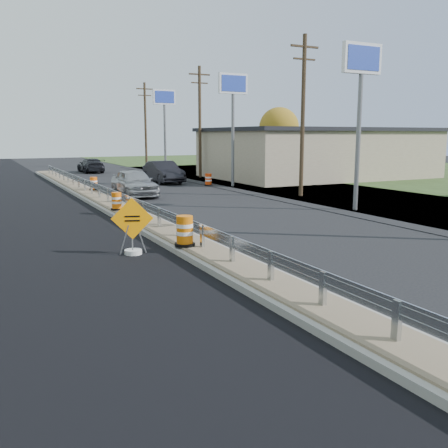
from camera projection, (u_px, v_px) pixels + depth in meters
name	position (u px, v px, depth m)	size (l,w,h in m)	color
ground	(179.00, 242.00, 17.31)	(140.00, 140.00, 0.00)	black
milled_overlay	(18.00, 212.00, 24.16)	(7.20, 120.00, 0.01)	black
median	(118.00, 209.00, 24.32)	(1.60, 55.00, 0.23)	gray
guardrail	(113.00, 194.00, 25.10)	(0.10, 46.15, 0.72)	silver
retail_building_near	(317.00, 152.00, 43.80)	(18.50, 12.50, 4.27)	tan
pylon_sign_south	(361.00, 74.00, 23.45)	(2.20, 0.30, 7.90)	slate
pylon_sign_mid	(233.00, 94.00, 34.88)	(2.20, 0.30, 7.90)	slate
pylon_sign_north	(164.00, 105.00, 47.20)	(2.20, 0.30, 7.90)	slate
utility_pole_smid	(303.00, 113.00, 29.44)	(1.90, 0.26, 9.40)	#473523
utility_pole_nmid	(200.00, 120.00, 42.63)	(1.90, 0.26, 9.40)	#473523
utility_pole_north	(145.00, 124.00, 55.83)	(1.90, 0.26, 9.40)	#473523
tree_far_yellow	(279.00, 127.00, 57.91)	(4.62, 4.62, 6.86)	#473523
caution_sign	(133.00, 240.00, 15.41)	(1.23, 0.54, 1.78)	white
barrel_median_near	(185.00, 231.00, 15.59)	(0.65, 0.65, 0.95)	black
barrel_median_mid	(117.00, 202.00, 23.12)	(0.56, 0.56, 0.82)	black
barrel_median_far	(94.00, 184.00, 31.45)	(0.56, 0.56, 0.82)	black
barrel_shoulder_mid	(208.00, 180.00, 36.58)	(0.60, 0.60, 0.88)	black
car_silver	(134.00, 183.00, 30.18)	(1.94, 4.82, 1.64)	#A3A4A7
car_dark_mid	(163.00, 172.00, 38.65)	(1.78, 5.10, 1.68)	black
car_dark_far	(91.00, 165.00, 49.42)	(1.95, 4.80, 1.39)	black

